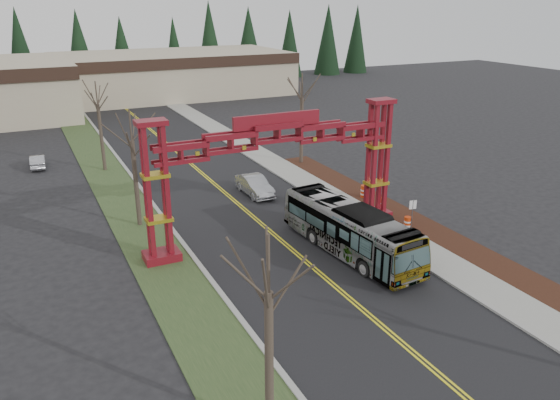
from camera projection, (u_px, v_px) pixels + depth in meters
ground at (469, 400)px, 22.21m from camera, size 200.00×200.00×0.00m
road at (239, 205)px, 43.29m from camera, size 12.00×110.00×0.02m
lane_line_left at (238, 205)px, 43.24m from camera, size 0.12×100.00×0.01m
lane_line_right at (241, 205)px, 43.34m from camera, size 0.12×100.00×0.01m
curb_right at (307, 193)px, 45.80m from camera, size 0.30×110.00×0.15m
sidewalk_right at (322, 190)px, 46.40m from camera, size 2.60×110.00×0.14m
landscape_strip at (475, 254)px, 34.82m from camera, size 2.60×50.00×0.12m
grass_median at (138, 221)px, 39.99m from camera, size 4.00×110.00×0.08m
curb_left at (163, 217)px, 40.74m from camera, size 0.30×110.00×0.15m
gateway_arch at (277, 153)px, 35.32m from camera, size 18.20×1.60×8.90m
retail_building_east at (172, 74)px, 92.55m from camera, size 38.00×20.30×7.00m
conifer_treeline at (100, 52)px, 97.67m from camera, size 116.10×5.60×13.00m
transit_bus at (350, 230)px, 34.62m from camera, size 3.70×11.76×3.22m
silver_sedan at (255, 186)px, 45.38m from camera, size 1.74×4.82×1.58m
parked_car_far_a at (38, 161)px, 52.74m from camera, size 1.53×3.88×1.26m
bare_tree_median_near at (269, 293)px, 18.61m from camera, size 3.29×3.29×8.13m
bare_tree_median_mid at (132, 142)px, 37.27m from camera, size 3.24×3.24×8.39m
bare_tree_median_far at (98, 105)px, 49.95m from camera, size 3.21×3.21×8.42m
bare_tree_right_far at (302, 98)px, 52.19m from camera, size 3.51×3.51×8.81m
street_sign at (412, 209)px, 37.90m from camera, size 0.52×0.16×2.28m
barrel_south at (408, 223)px, 38.51m from camera, size 0.52×0.52×0.97m
barrel_mid at (382, 204)px, 41.98m from camera, size 0.56×0.56×1.04m
barrel_north at (364, 192)px, 44.61m from camera, size 0.59×0.59×1.10m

